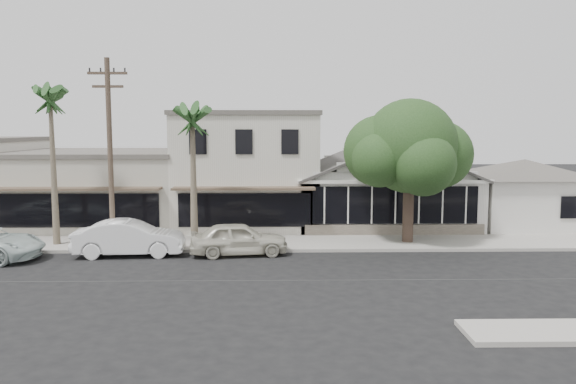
{
  "coord_description": "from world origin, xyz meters",
  "views": [
    {
      "loc": [
        -1.25,
        -20.94,
        5.79
      ],
      "look_at": [
        -0.74,
        6.0,
        2.74
      ],
      "focal_mm": 35.0,
      "sensor_mm": 36.0,
      "label": 1
    }
  ],
  "objects_px": {
    "car_0": "(239,239)",
    "car_1": "(129,238)",
    "shade_tree": "(407,149)",
    "utility_pole": "(110,150)"
  },
  "relations": [
    {
      "from": "utility_pole",
      "to": "car_0",
      "type": "bearing_deg",
      "value": -7.26
    },
    {
      "from": "utility_pole",
      "to": "car_1",
      "type": "bearing_deg",
      "value": -39.34
    },
    {
      "from": "car_1",
      "to": "shade_tree",
      "type": "bearing_deg",
      "value": -83.5
    },
    {
      "from": "utility_pole",
      "to": "car_0",
      "type": "relative_size",
      "value": 2.02
    },
    {
      "from": "car_0",
      "to": "car_1",
      "type": "relative_size",
      "value": 0.9
    },
    {
      "from": "car_0",
      "to": "car_1",
      "type": "xyz_separation_m",
      "value": [
        -5.0,
        -0.03,
        0.06
      ]
    },
    {
      "from": "utility_pole",
      "to": "car_1",
      "type": "relative_size",
      "value": 1.82
    },
    {
      "from": "shade_tree",
      "to": "car_1",
      "type": "bearing_deg",
      "value": -169.49
    },
    {
      "from": "car_1",
      "to": "shade_tree",
      "type": "distance_m",
      "value": 14.05
    },
    {
      "from": "car_1",
      "to": "car_0",
      "type": "bearing_deg",
      "value": -93.63
    }
  ]
}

